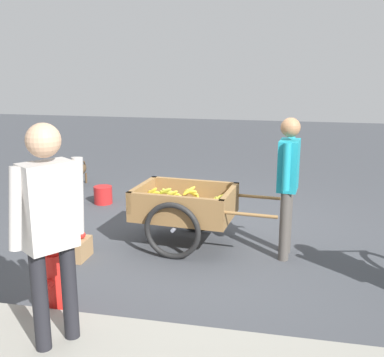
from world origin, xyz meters
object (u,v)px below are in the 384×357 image
object	(u,v)px
plastic_bucket	(103,195)
bystander_person	(50,223)
dog	(80,170)
fruit_cart	(185,209)
apple_crate	(68,246)
fire_hydrant	(55,278)
vendor_person	(288,176)

from	to	relation	value
plastic_bucket	bystander_person	size ratio (longest dim) A/B	0.16
dog	bystander_person	world-z (taller)	bystander_person
fruit_cart	plastic_bucket	distance (m)	2.10
bystander_person	dog	bearing A→B (deg)	-66.59
plastic_bucket	apple_crate	bearing A→B (deg)	101.87
dog	bystander_person	distance (m)	5.04
fire_hydrant	apple_crate	world-z (taller)	fire_hydrant
fruit_cart	vendor_person	distance (m)	1.24
fruit_cart	dog	bearing A→B (deg)	-43.59
apple_crate	bystander_person	size ratio (longest dim) A/B	0.26
dog	apple_crate	size ratio (longest dim) A/B	1.52
fruit_cart	dog	world-z (taller)	fruit_cart
apple_crate	bystander_person	xyz separation A→B (m)	(-0.76, 1.67, 0.90)
apple_crate	fruit_cart	bearing A→B (deg)	-151.48
dog	fire_hydrant	bearing A→B (deg)	112.59
fire_hydrant	apple_crate	xyz separation A→B (m)	(0.45, -1.12, -0.20)
apple_crate	bystander_person	distance (m)	2.04
fruit_cart	plastic_bucket	bearing A→B (deg)	-40.50
fruit_cart	plastic_bucket	size ratio (longest dim) A/B	6.22
plastic_bucket	apple_crate	world-z (taller)	apple_crate
dog	fire_hydrant	world-z (taller)	fire_hydrant
fruit_cart	bystander_person	bearing A→B (deg)	79.96
vendor_person	plastic_bucket	size ratio (longest dim) A/B	5.54
apple_crate	plastic_bucket	bearing A→B (deg)	-78.13
bystander_person	apple_crate	bearing A→B (deg)	-65.61
vendor_person	apple_crate	size ratio (longest dim) A/B	3.46
vendor_person	fire_hydrant	bearing A→B (deg)	41.84
dog	bystander_person	bearing A→B (deg)	113.41
fruit_cart	bystander_person	size ratio (longest dim) A/B	1.01
vendor_person	apple_crate	bearing A→B (deg)	13.12
vendor_person	apple_crate	world-z (taller)	vendor_person
fire_hydrant	plastic_bucket	xyz separation A→B (m)	(0.87, -3.10, -0.20)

